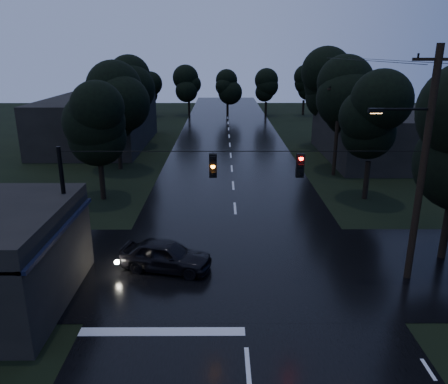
{
  "coord_description": "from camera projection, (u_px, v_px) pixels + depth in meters",
  "views": [
    {
      "loc": [
        -0.82,
        -6.46,
        9.71
      ],
      "look_at": [
        -0.73,
        15.36,
        2.63
      ],
      "focal_mm": 35.0,
      "sensor_mm": 36.0,
      "label": 1
    }
  ],
  "objects": [
    {
      "name": "tree_left_a",
      "position": [
        97.0,
        123.0,
        28.42
      ],
      "size": [
        3.92,
        3.92,
        8.26
      ],
      "color": "black",
      "rests_on": "ground"
    },
    {
      "name": "main_road",
      "position": [
        232.0,
        169.0,
        37.68
      ],
      "size": [
        12.0,
        120.0,
        0.02
      ],
      "primitive_type": "cube",
      "color": "black",
      "rests_on": "ground"
    },
    {
      "name": "cross_street",
      "position": [
        240.0,
        267.0,
        20.56
      ],
      "size": [
        60.0,
        9.0,
        0.02
      ],
      "primitive_type": "cube",
      "color": "black",
      "rests_on": "ground"
    },
    {
      "name": "anchor_pole_left",
      "position": [
        66.0,
        215.0,
        18.66
      ],
      "size": [
        0.18,
        0.18,
        6.0
      ],
      "primitive_type": "cylinder",
      "color": "black",
      "rests_on": "ground"
    },
    {
      "name": "tree_left_c",
      "position": [
        132.0,
        88.0,
        45.31
      ],
      "size": [
        4.48,
        4.48,
        9.44
      ],
      "color": "black",
      "rests_on": "ground"
    },
    {
      "name": "utility_pole_main",
      "position": [
        421.0,
        164.0,
        18.01
      ],
      "size": [
        3.5,
        0.3,
        10.0
      ],
      "color": "black",
      "rests_on": "ground"
    },
    {
      "name": "span_signals",
      "position": [
        256.0,
        164.0,
        17.98
      ],
      "size": [
        15.0,
        0.37,
        1.12
      ],
      "color": "black",
      "rests_on": "ground"
    },
    {
      "name": "tree_right_a",
      "position": [
        373.0,
        117.0,
        28.37
      ],
      "size": [
        4.2,
        4.2,
        8.85
      ],
      "color": "black",
      "rests_on": "ground"
    },
    {
      "name": "car",
      "position": [
        166.0,
        255.0,
        20.13
      ],
      "size": [
        4.52,
        2.63,
        1.44
      ],
      "primitive_type": "imported",
      "rotation": [
        0.0,
        0.0,
        1.34
      ],
      "color": "black",
      "rests_on": "ground"
    },
    {
      "name": "utility_pole_far",
      "position": [
        337.0,
        128.0,
        34.61
      ],
      "size": [
        2.0,
        0.3,
        7.5
      ],
      "color": "black",
      "rests_on": "ground"
    },
    {
      "name": "tree_right_c",
      "position": [
        328.0,
        85.0,
        45.27
      ],
      "size": [
        4.76,
        4.76,
        10.03
      ],
      "color": "black",
      "rests_on": "ground"
    },
    {
      "name": "tree_left_b",
      "position": [
        116.0,
        103.0,
        35.91
      ],
      "size": [
        4.2,
        4.2,
        8.85
      ],
      "color": "black",
      "rests_on": "ground"
    },
    {
      "name": "tree_right_b",
      "position": [
        349.0,
        98.0,
        35.87
      ],
      "size": [
        4.48,
        4.48,
        9.44
      ],
      "color": "black",
      "rests_on": "ground"
    },
    {
      "name": "building_far_right",
      "position": [
        380.0,
        135.0,
        40.86
      ],
      "size": [
        10.0,
        14.0,
        4.4
      ],
      "primitive_type": "cube",
      "color": "black",
      "rests_on": "ground"
    },
    {
      "name": "building_far_left",
      "position": [
        98.0,
        122.0,
        46.37
      ],
      "size": [
        10.0,
        16.0,
        5.0
      ],
      "primitive_type": "cube",
      "color": "black",
      "rests_on": "ground"
    }
  ]
}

